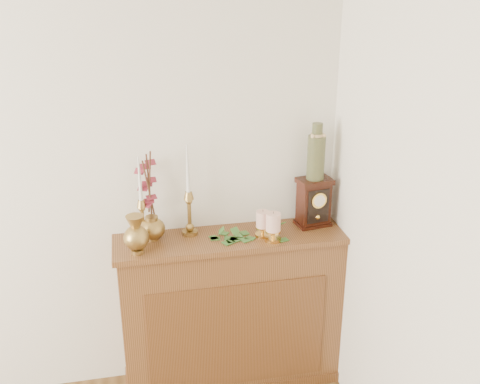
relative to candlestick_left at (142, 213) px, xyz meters
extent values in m
cube|color=brown|center=(0.45, -0.06, -0.63)|extent=(1.20, 0.30, 0.90)
cube|color=brown|center=(0.45, -0.21, -0.67)|extent=(0.96, 0.01, 0.63)
cube|color=brown|center=(0.45, -0.06, -0.16)|extent=(1.24, 0.34, 0.03)
cube|color=brown|center=(0.45, -0.06, -1.05)|extent=(1.23, 0.33, 0.06)
cylinder|color=olive|center=(0.00, 0.00, -0.14)|extent=(0.08, 0.08, 0.02)
sphere|color=olive|center=(0.00, 0.00, -0.11)|extent=(0.04, 0.04, 0.04)
cylinder|color=olive|center=(0.00, 0.00, -0.04)|extent=(0.02, 0.02, 0.13)
sphere|color=olive|center=(0.00, 0.00, 0.03)|extent=(0.03, 0.03, 0.03)
cone|color=olive|center=(0.00, 0.00, 0.05)|extent=(0.05, 0.05, 0.04)
cone|color=silver|center=(0.00, 0.00, 0.19)|extent=(0.02, 0.02, 0.24)
cylinder|color=olive|center=(0.24, 0.01, -0.14)|extent=(0.08, 0.08, 0.02)
sphere|color=olive|center=(0.24, 0.01, -0.11)|extent=(0.05, 0.05, 0.05)
cylinder|color=olive|center=(0.24, 0.01, -0.03)|extent=(0.02, 0.02, 0.14)
sphere|color=olive|center=(0.24, 0.01, 0.04)|extent=(0.04, 0.04, 0.04)
cone|color=olive|center=(0.24, 0.01, 0.07)|extent=(0.05, 0.05, 0.04)
cone|color=silver|center=(0.24, 0.01, 0.22)|extent=(0.02, 0.02, 0.26)
cylinder|color=olive|center=(-0.04, -0.15, -0.14)|extent=(0.06, 0.06, 0.02)
sphere|color=olive|center=(-0.04, -0.15, -0.06)|extent=(0.13, 0.13, 0.13)
cone|color=olive|center=(-0.04, -0.15, 0.02)|extent=(0.09, 0.09, 0.06)
cylinder|color=olive|center=(0.05, -0.02, -0.14)|extent=(0.06, 0.06, 0.01)
ellipsoid|color=olive|center=(0.05, -0.02, -0.09)|extent=(0.13, 0.13, 0.12)
cylinder|color=olive|center=(0.05, -0.02, -0.03)|extent=(0.07, 0.07, 0.02)
cylinder|color=#472819|center=(0.04, -0.01, 0.14)|extent=(0.05, 0.07, 0.32)
cylinder|color=#472819|center=(0.04, -0.01, 0.15)|extent=(0.02, 0.07, 0.35)
cylinder|color=#472819|center=(0.05, -0.01, 0.17)|extent=(0.03, 0.13, 0.37)
cylinder|color=gold|center=(0.62, -0.09, -0.14)|extent=(0.08, 0.08, 0.01)
cylinder|color=gold|center=(0.62, -0.09, -0.12)|extent=(0.02, 0.02, 0.03)
cylinder|color=gold|center=(0.62, -0.09, -0.10)|extent=(0.07, 0.07, 0.01)
cylinder|color=beige|center=(0.62, -0.09, -0.05)|extent=(0.07, 0.07, 0.09)
cylinder|color=#472819|center=(0.62, -0.09, 0.00)|extent=(0.00, 0.00, 0.01)
cylinder|color=gold|center=(0.65, -0.16, -0.14)|extent=(0.09, 0.09, 0.02)
cylinder|color=gold|center=(0.65, -0.16, -0.11)|extent=(0.02, 0.02, 0.04)
cylinder|color=gold|center=(0.65, -0.16, -0.09)|extent=(0.08, 0.08, 0.01)
cylinder|color=beige|center=(0.65, -0.16, -0.04)|extent=(0.08, 0.08, 0.09)
cylinder|color=#472819|center=(0.65, -0.16, 0.01)|extent=(0.00, 0.00, 0.01)
cube|color=#325F24|center=(0.53, -0.02, -0.14)|extent=(0.06, 0.06, 0.00)
cube|color=#325F24|center=(0.43, -0.06, -0.14)|extent=(0.06, 0.06, 0.00)
cube|color=#325F24|center=(0.36, -0.10, -0.14)|extent=(0.06, 0.05, 0.00)
cube|color=#325F24|center=(0.48, -0.11, -0.14)|extent=(0.06, 0.06, 0.00)
cube|color=#325F24|center=(0.63, -0.08, -0.14)|extent=(0.06, 0.06, 0.00)
cube|color=#325F24|center=(0.74, -0.13, -0.14)|extent=(0.06, 0.06, 0.00)
cube|color=#325F24|center=(0.48, -0.10, -0.14)|extent=(0.06, 0.05, 0.00)
cube|color=#325F24|center=(0.76, -0.06, -0.14)|extent=(0.06, 0.06, 0.00)
cube|color=#325F24|center=(0.46, -0.04, -0.14)|extent=(0.06, 0.06, 0.00)
cube|color=#325F24|center=(0.62, -0.15, -0.14)|extent=(0.06, 0.06, 0.00)
cube|color=#325F24|center=(0.68, -0.16, -0.14)|extent=(0.06, 0.06, 0.00)
cube|color=#325F24|center=(0.77, -0.12, -0.14)|extent=(0.06, 0.06, 0.00)
cube|color=#325F24|center=(0.64, -0.14, -0.14)|extent=(0.06, 0.06, 0.00)
cube|color=#325F24|center=(0.71, -0.06, -0.14)|extent=(0.06, 0.06, 0.00)
cube|color=#325F24|center=(0.64, -0.04, -0.14)|extent=(0.06, 0.06, 0.00)
cube|color=#325F24|center=(0.40, -0.08, -0.10)|extent=(0.05, 0.05, 0.03)
cube|color=#325F24|center=(0.46, -0.14, -0.08)|extent=(0.03, 0.05, 0.03)
cube|color=#325F24|center=(0.72, -0.09, -0.09)|extent=(0.05, 0.05, 0.03)
cube|color=black|center=(0.92, -0.01, -0.14)|extent=(0.20, 0.15, 0.02)
cube|color=black|center=(0.92, -0.01, -0.02)|extent=(0.18, 0.13, 0.23)
cube|color=black|center=(0.92, -0.01, 0.11)|extent=(0.20, 0.15, 0.03)
cube|color=black|center=(0.93, -0.06, -0.02)|extent=(0.13, 0.03, 0.19)
cylinder|color=#EFBA46|center=(0.93, -0.07, 0.02)|extent=(0.09, 0.02, 0.09)
cylinder|color=silver|center=(0.93, -0.07, 0.02)|extent=(0.06, 0.01, 0.06)
sphere|color=#EFBA46|center=(0.93, -0.06, -0.08)|extent=(0.03, 0.03, 0.03)
cylinder|color=#1B3629|center=(0.92, -0.01, 0.24)|extent=(0.09, 0.09, 0.24)
cylinder|color=#1B3629|center=(0.92, -0.01, 0.39)|extent=(0.06, 0.06, 0.08)
cylinder|color=tan|center=(0.92, -0.01, 0.36)|extent=(0.07, 0.07, 0.02)
camera|label=1|loc=(-0.05, -2.67, 1.17)|focal=42.00mm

